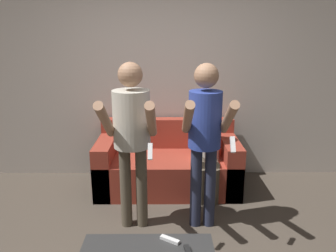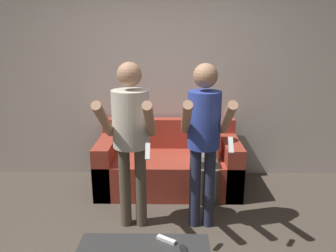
{
  "view_description": "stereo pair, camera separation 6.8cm",
  "coord_description": "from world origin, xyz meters",
  "px_view_note": "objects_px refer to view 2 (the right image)",
  "views": [
    {
      "loc": [
        0.06,
        -2.19,
        1.85
      ],
      "look_at": [
        0.09,
        1.12,
        0.91
      ],
      "focal_mm": 35.0,
      "sensor_mm": 36.0,
      "label": 1
    },
    {
      "loc": [
        0.13,
        -2.19,
        1.85
      ],
      "look_at": [
        0.09,
        1.12,
        0.91
      ],
      "focal_mm": 35.0,
      "sensor_mm": 36.0,
      "label": 2
    }
  ],
  "objects_px": {
    "couch": "(168,165)",
    "person_seated": "(207,142)",
    "person_standing_left": "(131,128)",
    "person_standing_right": "(204,131)",
    "remote_far": "(166,240)"
  },
  "relations": [
    {
      "from": "person_standing_left",
      "to": "person_seated",
      "type": "distance_m",
      "value": 1.11
    },
    {
      "from": "person_standing_right",
      "to": "remote_far",
      "type": "bearing_deg",
      "value": -111.81
    },
    {
      "from": "couch",
      "to": "person_seated",
      "type": "relative_size",
      "value": 1.45
    },
    {
      "from": "couch",
      "to": "remote_far",
      "type": "bearing_deg",
      "value": -89.84
    },
    {
      "from": "couch",
      "to": "person_seated",
      "type": "bearing_deg",
      "value": -21.17
    },
    {
      "from": "person_standing_right",
      "to": "remote_far",
      "type": "xyz_separation_m",
      "value": [
        -0.33,
        -0.83,
        -0.58
      ]
    },
    {
      "from": "couch",
      "to": "remote_far",
      "type": "height_order",
      "value": "couch"
    },
    {
      "from": "person_standing_right",
      "to": "remote_far",
      "type": "relative_size",
      "value": 10.96
    },
    {
      "from": "person_standing_right",
      "to": "person_seated",
      "type": "distance_m",
      "value": 0.79
    },
    {
      "from": "person_seated",
      "to": "remote_far",
      "type": "distance_m",
      "value": 1.61
    },
    {
      "from": "person_standing_left",
      "to": "person_seated",
      "type": "relative_size",
      "value": 1.38
    },
    {
      "from": "person_standing_right",
      "to": "person_seated",
      "type": "height_order",
      "value": "person_standing_right"
    },
    {
      "from": "person_standing_left",
      "to": "remote_far",
      "type": "bearing_deg",
      "value": -67.59
    },
    {
      "from": "remote_far",
      "to": "person_standing_right",
      "type": "bearing_deg",
      "value": 68.19
    },
    {
      "from": "person_standing_left",
      "to": "person_seated",
      "type": "bearing_deg",
      "value": 42.11
    }
  ]
}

